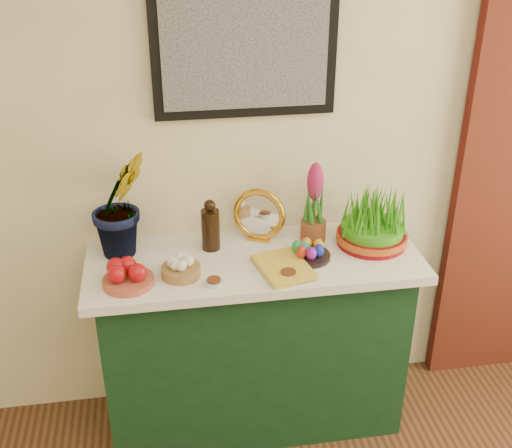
{
  "coord_description": "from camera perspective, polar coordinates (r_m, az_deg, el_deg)",
  "views": [
    {
      "loc": [
        -0.53,
        -0.29,
        2.26
      ],
      "look_at": [
        -0.16,
        1.95,
        1.07
      ],
      "focal_mm": 45.0,
      "sensor_mm": 36.0,
      "label": 1
    }
  ],
  "objects": [
    {
      "name": "vinegar_cruet",
      "position": [
        2.71,
        -4.07,
        -0.29
      ],
      "size": [
        0.08,
        0.08,
        0.23
      ],
      "color": "black",
      "rests_on": "tablecloth"
    },
    {
      "name": "garlic_basket",
      "position": [
        2.56,
        -6.7,
        -3.89
      ],
      "size": [
        0.2,
        0.2,
        0.09
      ],
      "color": "olive",
      "rests_on": "tablecloth"
    },
    {
      "name": "apple_bowl",
      "position": [
        2.54,
        -11.33,
        -4.47
      ],
      "size": [
        0.2,
        0.2,
        0.1
      ],
      "color": "#AE4E35",
      "rests_on": "tablecloth"
    },
    {
      "name": "egg_plate",
      "position": [
        2.68,
        4.68,
        -2.48
      ],
      "size": [
        0.24,
        0.24,
        0.08
      ],
      "color": "black",
      "rests_on": "tablecloth"
    },
    {
      "name": "wheatgrass_sabzeh",
      "position": [
        2.78,
        10.36,
        0.24
      ],
      "size": [
        0.31,
        0.31,
        0.25
      ],
      "color": "maroon",
      "rests_on": "tablecloth"
    },
    {
      "name": "mirror",
      "position": [
        2.78,
        0.27,
        0.78
      ],
      "size": [
        0.24,
        0.15,
        0.24
      ],
      "color": "gold",
      "rests_on": "tablecloth"
    },
    {
      "name": "spice_dish_left",
      "position": [
        2.51,
        -3.76,
        -5.18
      ],
      "size": [
        0.07,
        0.07,
        0.03
      ],
      "color": "silver",
      "rests_on": "tablecloth"
    },
    {
      "name": "sideboard",
      "position": [
        2.96,
        -0.16,
        -10.7
      ],
      "size": [
        1.3,
        0.45,
        0.85
      ],
      "primitive_type": "cube",
      "color": "#14391D",
      "rests_on": "ground"
    },
    {
      "name": "hyacinth_pink",
      "position": [
        2.76,
        5.19,
        1.6
      ],
      "size": [
        0.11,
        0.11,
        0.36
      ],
      "color": "brown",
      "rests_on": "tablecloth"
    },
    {
      "name": "hyacinth_green",
      "position": [
        2.65,
        -12.09,
        3.17
      ],
      "size": [
        0.39,
        0.37,
        0.6
      ],
      "primitive_type": "imported",
      "rotation": [
        0.0,
        0.0,
        0.52
      ],
      "color": "#2C6F1E",
      "rests_on": "tablecloth"
    },
    {
      "name": "book",
      "position": [
        2.56,
        0.52,
        -4.22
      ],
      "size": [
        0.22,
        0.28,
        0.03
      ],
      "primitive_type": "imported",
      "rotation": [
        0.0,
        0.0,
        0.22
      ],
      "color": "gold",
      "rests_on": "tablecloth"
    },
    {
      "name": "spice_dish_right",
      "position": [
        2.55,
        2.9,
        -4.52
      ],
      "size": [
        0.08,
        0.08,
        0.03
      ],
      "color": "silver",
      "rests_on": "tablecloth"
    },
    {
      "name": "tablecloth",
      "position": [
        2.7,
        -0.17,
        -3.28
      ],
      "size": [
        1.4,
        0.55,
        0.04
      ],
      "primitive_type": "cube",
      "color": "silver",
      "rests_on": "sideboard"
    }
  ]
}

